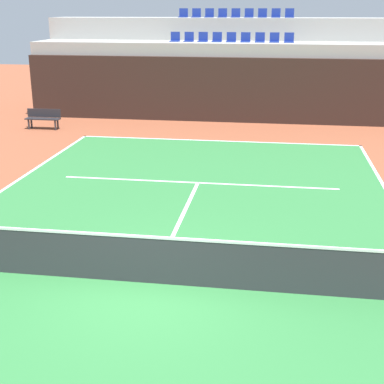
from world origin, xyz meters
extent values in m
plane|color=brown|center=(0.00, 0.00, 0.00)|extent=(80.00, 80.00, 0.00)
cube|color=#2D7238|center=(0.00, 0.00, 0.01)|extent=(11.00, 24.00, 0.01)
cube|color=white|center=(0.00, 11.95, 0.01)|extent=(11.00, 0.10, 0.00)
cube|color=white|center=(0.00, 6.40, 0.01)|extent=(8.26, 0.10, 0.00)
cube|color=white|center=(0.00, 3.20, 0.01)|extent=(0.10, 6.40, 0.00)
cube|color=black|center=(0.00, 15.91, 1.45)|extent=(18.64, 0.30, 2.89)
cube|color=#9E9E99|center=(0.00, 17.26, 1.74)|extent=(18.64, 2.40, 3.47)
cube|color=#9E9E99|center=(0.00, 19.66, 2.26)|extent=(18.64, 2.40, 4.52)
cube|color=navy|center=(-2.66, 17.26, 3.49)|extent=(0.44, 0.44, 0.04)
cube|color=navy|center=(-2.66, 17.46, 3.71)|extent=(0.44, 0.04, 0.40)
cube|color=navy|center=(-1.99, 17.26, 3.49)|extent=(0.44, 0.44, 0.04)
cube|color=navy|center=(-1.99, 17.46, 3.71)|extent=(0.44, 0.04, 0.40)
cube|color=navy|center=(-1.33, 17.26, 3.49)|extent=(0.44, 0.44, 0.04)
cube|color=navy|center=(-1.33, 17.46, 3.71)|extent=(0.44, 0.04, 0.40)
cube|color=navy|center=(-0.66, 17.26, 3.49)|extent=(0.44, 0.44, 0.04)
cube|color=navy|center=(-0.66, 17.46, 3.71)|extent=(0.44, 0.04, 0.40)
cube|color=navy|center=(0.00, 17.26, 3.49)|extent=(0.44, 0.44, 0.04)
cube|color=navy|center=(0.00, 17.46, 3.71)|extent=(0.44, 0.04, 0.40)
cube|color=navy|center=(0.66, 17.26, 3.49)|extent=(0.44, 0.44, 0.04)
cube|color=navy|center=(0.66, 17.46, 3.71)|extent=(0.44, 0.04, 0.40)
cube|color=navy|center=(1.33, 17.26, 3.49)|extent=(0.44, 0.44, 0.04)
cube|color=navy|center=(1.33, 17.46, 3.71)|extent=(0.44, 0.04, 0.40)
cube|color=navy|center=(1.99, 17.26, 3.49)|extent=(0.44, 0.44, 0.04)
cube|color=navy|center=(1.99, 17.46, 3.71)|extent=(0.44, 0.04, 0.40)
cube|color=navy|center=(2.66, 17.26, 3.49)|extent=(0.44, 0.44, 0.04)
cube|color=navy|center=(2.66, 17.46, 3.71)|extent=(0.44, 0.04, 0.40)
cube|color=navy|center=(-2.66, 19.66, 4.54)|extent=(0.44, 0.44, 0.04)
cube|color=navy|center=(-2.66, 19.86, 4.76)|extent=(0.44, 0.04, 0.40)
cube|color=navy|center=(-1.99, 19.66, 4.54)|extent=(0.44, 0.44, 0.04)
cube|color=navy|center=(-1.99, 19.86, 4.76)|extent=(0.44, 0.04, 0.40)
cube|color=navy|center=(-1.33, 19.66, 4.54)|extent=(0.44, 0.44, 0.04)
cube|color=navy|center=(-1.33, 19.86, 4.76)|extent=(0.44, 0.04, 0.40)
cube|color=navy|center=(-0.66, 19.66, 4.54)|extent=(0.44, 0.44, 0.04)
cube|color=navy|center=(-0.66, 19.86, 4.76)|extent=(0.44, 0.04, 0.40)
cube|color=navy|center=(0.00, 19.66, 4.54)|extent=(0.44, 0.44, 0.04)
cube|color=navy|center=(0.00, 19.86, 4.76)|extent=(0.44, 0.04, 0.40)
cube|color=navy|center=(0.66, 19.66, 4.54)|extent=(0.44, 0.44, 0.04)
cube|color=navy|center=(0.66, 19.86, 4.76)|extent=(0.44, 0.04, 0.40)
cube|color=navy|center=(1.33, 19.66, 4.54)|extent=(0.44, 0.44, 0.04)
cube|color=navy|center=(1.33, 19.86, 4.76)|extent=(0.44, 0.04, 0.40)
cube|color=navy|center=(1.99, 19.66, 4.54)|extent=(0.44, 0.44, 0.04)
cube|color=navy|center=(1.99, 19.86, 4.76)|extent=(0.44, 0.04, 0.40)
cube|color=navy|center=(2.66, 19.66, 4.54)|extent=(0.44, 0.44, 0.04)
cube|color=navy|center=(2.66, 19.86, 4.76)|extent=(0.44, 0.04, 0.40)
cube|color=#333338|center=(0.00, 0.00, 0.47)|extent=(10.90, 0.02, 0.92)
cube|color=white|center=(0.00, 0.00, 0.96)|extent=(10.90, 0.04, 0.05)
cube|color=#232328|center=(-7.69, 13.08, 0.45)|extent=(1.50, 0.40, 0.05)
cube|color=#232328|center=(-7.69, 13.26, 0.67)|extent=(1.50, 0.04, 0.36)
cube|color=#2D2D33|center=(-8.29, 12.94, 0.21)|extent=(0.06, 0.06, 0.42)
cube|color=#2D2D33|center=(-7.09, 12.94, 0.21)|extent=(0.06, 0.06, 0.42)
cube|color=#2D2D33|center=(-8.29, 13.22, 0.21)|extent=(0.06, 0.06, 0.42)
cube|color=#2D2D33|center=(-7.09, 13.22, 0.21)|extent=(0.06, 0.06, 0.42)
camera|label=1|loc=(2.19, -9.18, 4.98)|focal=51.63mm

